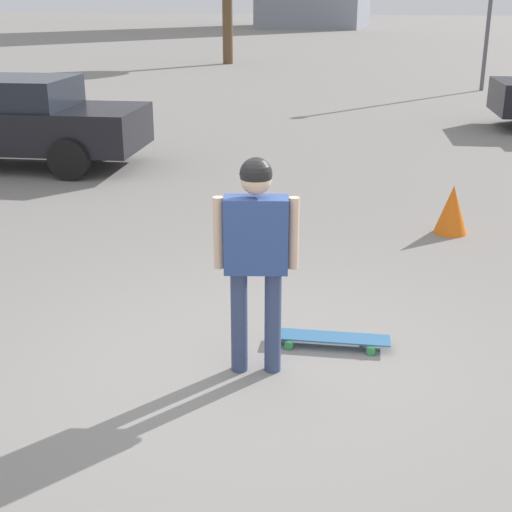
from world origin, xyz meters
TOP-DOWN VIEW (x-y plane):
  - ground_plane at (0.00, 0.00)m, footprint 220.00×220.00m
  - person at (0.00, 0.00)m, footprint 0.29×0.60m
  - skateboard at (-0.53, 0.50)m, footprint 0.32×0.98m
  - car_parked_near at (-5.92, -5.68)m, footprint 2.26×4.80m
  - traffic_cone at (-3.81, 1.53)m, footprint 0.40×0.40m

SIDE VIEW (x-z plane):
  - ground_plane at x=0.00m, z-range 0.00..0.00m
  - skateboard at x=-0.53m, z-range 0.03..0.11m
  - traffic_cone at x=-3.81m, z-range 0.00..0.59m
  - car_parked_near at x=-5.92m, z-range 0.03..1.49m
  - person at x=0.00m, z-range 0.19..1.85m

